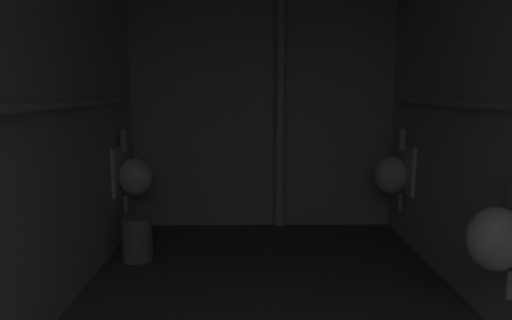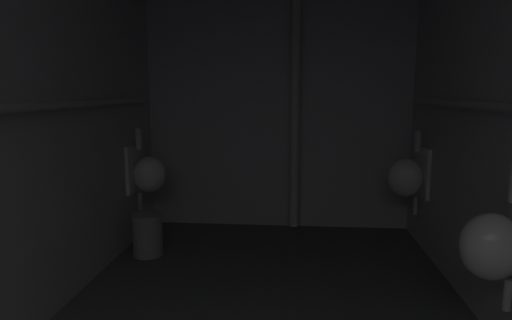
% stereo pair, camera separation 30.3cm
% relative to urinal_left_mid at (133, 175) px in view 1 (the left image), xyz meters
% --- Properties ---
extents(wall_left, '(0.06, 4.70, 2.44)m').
position_rel_urinal_left_mid_xyz_m(wall_left, '(-0.18, -1.70, 0.57)').
color(wall_left, '#B9B3B5').
rests_on(wall_left, ground).
extents(wall_back, '(2.76, 0.06, 2.44)m').
position_rel_urinal_left_mid_xyz_m(wall_back, '(1.17, 0.62, 0.57)').
color(wall_back, '#B9B3B5').
rests_on(wall_back, ground).
extents(urinal_left_mid, '(0.32, 0.30, 0.76)m').
position_rel_urinal_left_mid_xyz_m(urinal_left_mid, '(0.00, 0.00, 0.00)').
color(urinal_left_mid, white).
extents(urinal_right_mid, '(0.32, 0.30, 0.76)m').
position_rel_urinal_left_mid_xyz_m(urinal_right_mid, '(2.34, -1.71, 0.00)').
color(urinal_right_mid, white).
extents(urinal_right_far, '(0.32, 0.30, 0.76)m').
position_rel_urinal_left_mid_xyz_m(urinal_right_far, '(2.34, 0.04, 0.00)').
color(urinal_right_far, white).
extents(supply_pipe_left, '(0.06, 3.95, 0.06)m').
position_rel_urinal_left_mid_xyz_m(supply_pipe_left, '(-0.09, -1.74, 0.66)').
color(supply_pipe_left, '#B2B2B2').
extents(standpipe_back_wall, '(0.10, 0.10, 2.39)m').
position_rel_urinal_left_mid_xyz_m(standpipe_back_wall, '(1.34, 0.51, 0.57)').
color(standpipe_back_wall, beige).
rests_on(standpipe_back_wall, ground).
extents(waste_bin, '(0.25, 0.25, 0.36)m').
position_rel_urinal_left_mid_xyz_m(waste_bin, '(0.11, -0.35, -0.47)').
color(waste_bin, gray).
rests_on(waste_bin, ground).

